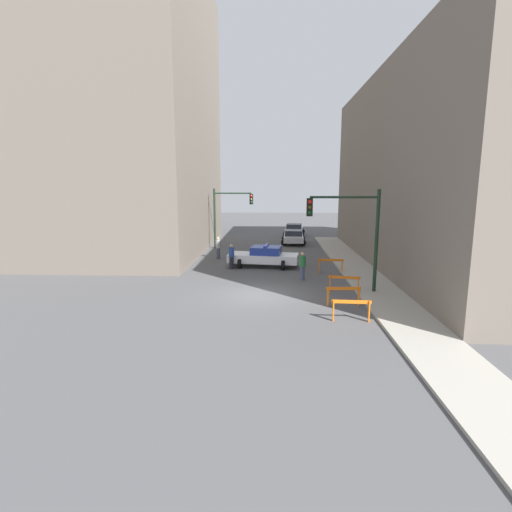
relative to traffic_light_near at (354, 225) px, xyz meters
The scene contains 16 objects.
ground_plane 5.93m from the traffic_light_near, behind, with size 120.00×120.00×0.00m, color #4C4C4F.
sidewalk_right 3.81m from the traffic_light_near, 21.46° to the right, with size 2.40×44.00×0.12m.
building_corner_left 22.87m from the traffic_light_near, 141.26° to the left, with size 14.00×20.00×22.93m.
building_right 11.78m from the traffic_light_near, 40.56° to the left, with size 12.00×28.00×12.91m.
traffic_light_near is the anchor object (origin of this frame).
traffic_light_far 16.52m from the traffic_light_near, 119.10° to the left, with size 3.44×0.35×5.20m.
police_car 8.52m from the traffic_light_near, 125.30° to the left, with size 4.90×2.75×1.52m.
parked_car_near 17.74m from the traffic_light_near, 96.89° to the left, with size 2.40×4.38×1.31m.
parked_car_mid 23.76m from the traffic_light_near, 94.16° to the left, with size 2.55×4.46×1.31m.
pedestrian_crossing 9.29m from the traffic_light_near, 139.74° to the left, with size 0.48×0.48×1.66m.
pedestrian_corner 12.71m from the traffic_light_near, 131.10° to the left, with size 0.49×0.49×1.66m.
pedestrian_sidewalk 4.50m from the traffic_light_near, 129.68° to the left, with size 0.42×0.42×1.66m.
barrier_front 5.30m from the traffic_light_near, 100.89° to the right, with size 1.60×0.22×0.90m.
barrier_mid 3.75m from the traffic_light_near, 109.42° to the right, with size 1.60×0.27×0.90m.
barrier_back 2.94m from the traffic_light_near, behind, with size 1.59×0.39×0.90m.
barrier_corner 5.60m from the traffic_light_near, 94.54° to the left, with size 1.60×0.20×0.90m.
Camera 1 is at (0.66, -19.59, 5.54)m, focal length 28.00 mm.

